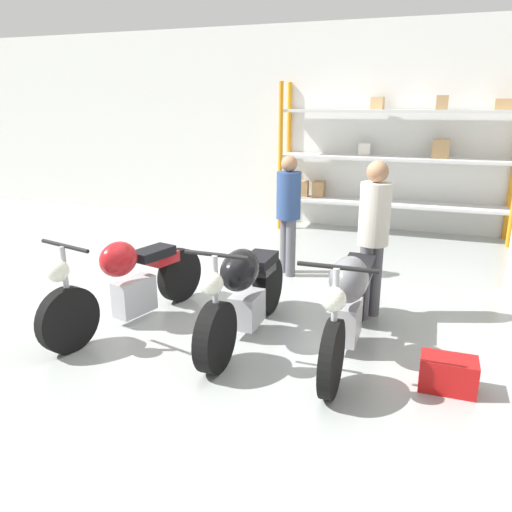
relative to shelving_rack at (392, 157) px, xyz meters
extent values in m
plane|color=#9EA3A0|center=(-0.97, -4.68, -1.35)|extent=(30.00, 30.00, 0.00)
cube|color=white|center=(-0.97, 0.35, 0.45)|extent=(30.00, 0.08, 3.60)
cylinder|color=orange|center=(-1.91, -0.29, -0.05)|extent=(0.08, 0.08, 2.60)
cylinder|color=orange|center=(-1.91, 0.26, -0.05)|extent=(0.08, 0.08, 2.60)
cube|color=silver|center=(0.02, -0.01, -0.81)|extent=(3.87, 0.55, 0.05)
cube|color=silver|center=(0.02, -0.01, -0.03)|extent=(3.87, 0.55, 0.05)
cube|color=silver|center=(0.02, -0.01, 0.76)|extent=(3.87, 0.55, 0.05)
cube|color=tan|center=(0.73, -0.07, 0.89)|extent=(0.18, 0.28, 0.22)
cube|color=silver|center=(-0.48, 0.11, 0.10)|extent=(0.21, 0.23, 0.21)
cube|color=tan|center=(-0.31, 0.10, 0.88)|extent=(0.22, 0.24, 0.20)
cube|color=tan|center=(1.68, 0.01, 0.87)|extent=(0.34, 0.20, 0.17)
cube|color=#A87F51|center=(-1.27, 0.10, -0.64)|extent=(0.22, 0.32, 0.28)
cube|color=tan|center=(0.78, 0.06, 0.15)|extent=(0.28, 0.25, 0.31)
cube|color=#A87F51|center=(-1.59, 0.04, -0.64)|extent=(0.26, 0.20, 0.29)
cylinder|color=black|center=(-2.36, -5.56, -1.04)|extent=(0.27, 0.64, 0.63)
cylinder|color=black|center=(-1.98, -4.09, -1.04)|extent=(0.27, 0.64, 0.63)
cube|color=#ADADB2|center=(-2.16, -4.78, -1.07)|extent=(0.32, 0.49, 0.38)
ellipsoid|color=#B2191E|center=(-2.20, -4.94, -0.62)|extent=(0.40, 0.48, 0.36)
cube|color=black|center=(-2.09, -4.48, -0.67)|extent=(0.36, 0.53, 0.10)
cube|color=#B2191E|center=(-2.05, -4.35, -0.76)|extent=(0.29, 0.38, 0.12)
cylinder|color=#ADADB2|center=(-2.36, -5.54, -0.69)|extent=(0.06, 0.06, 0.70)
sphere|color=silver|center=(-2.38, -5.61, -0.55)|extent=(0.20, 0.20, 0.20)
cylinder|color=black|center=(-2.35, -5.51, -0.34)|extent=(0.62, 0.19, 0.04)
cylinder|color=black|center=(-0.94, -5.43, -1.04)|extent=(0.15, 0.63, 0.62)
cylinder|color=black|center=(-0.91, -4.07, -1.04)|extent=(0.15, 0.63, 0.62)
cube|color=#ADADB2|center=(-0.92, -4.70, -1.07)|extent=(0.26, 0.40, 0.33)
ellipsoid|color=black|center=(-0.92, -4.87, -0.61)|extent=(0.34, 0.56, 0.39)
cube|color=black|center=(-0.91, -4.34, -0.67)|extent=(0.28, 0.47, 0.10)
cube|color=black|center=(-0.91, -4.31, -0.76)|extent=(0.24, 0.33, 0.12)
cylinder|color=#ADADB2|center=(-0.94, -5.41, -0.68)|extent=(0.05, 0.05, 0.72)
sphere|color=silver|center=(-0.94, -5.48, -0.53)|extent=(0.20, 0.20, 0.20)
cylinder|color=black|center=(-0.94, -5.38, -0.32)|extent=(0.57, 0.05, 0.04)
cylinder|color=black|center=(0.08, -5.49, -1.03)|extent=(0.10, 0.64, 0.63)
cylinder|color=black|center=(0.09, -3.94, -1.03)|extent=(0.10, 0.64, 0.63)
cube|color=#ADADB2|center=(0.08, -4.67, -1.07)|extent=(0.18, 0.44, 0.37)
ellipsoid|color=slate|center=(0.08, -4.84, -0.60)|extent=(0.34, 0.55, 0.40)
cube|color=black|center=(0.09, -4.25, -0.66)|extent=(0.28, 0.59, 0.10)
cube|color=slate|center=(0.09, -4.21, -0.75)|extent=(0.24, 0.41, 0.12)
cylinder|color=#ADADB2|center=(0.08, -5.47, -0.67)|extent=(0.05, 0.05, 0.74)
sphere|color=silver|center=(0.08, -5.54, -0.52)|extent=(0.19, 0.19, 0.19)
cylinder|color=black|center=(0.08, -5.44, -0.30)|extent=(0.62, 0.04, 0.04)
cylinder|color=#595960|center=(-1.12, -2.69, -0.96)|extent=(0.13, 0.13, 0.77)
cylinder|color=#595960|center=(-1.00, -2.82, -0.96)|extent=(0.13, 0.13, 0.77)
cylinder|color=navy|center=(-1.06, -2.76, -0.27)|extent=(0.45, 0.45, 0.61)
sphere|color=#9E7051|center=(-1.06, -2.76, 0.14)|extent=(0.21, 0.21, 0.21)
cylinder|color=#595960|center=(0.21, -3.77, -0.94)|extent=(0.13, 0.13, 0.82)
cylinder|color=#595960|center=(0.12, -3.92, -0.94)|extent=(0.13, 0.13, 0.82)
cylinder|color=beige|center=(0.16, -3.84, -0.21)|extent=(0.44, 0.44, 0.65)
sphere|color=#9E7051|center=(0.16, -3.84, 0.22)|extent=(0.22, 0.22, 0.22)
cube|color=red|center=(0.96, -5.11, -1.21)|extent=(0.44, 0.26, 0.28)
camera|label=1|loc=(0.67, -8.98, 0.87)|focal=35.00mm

